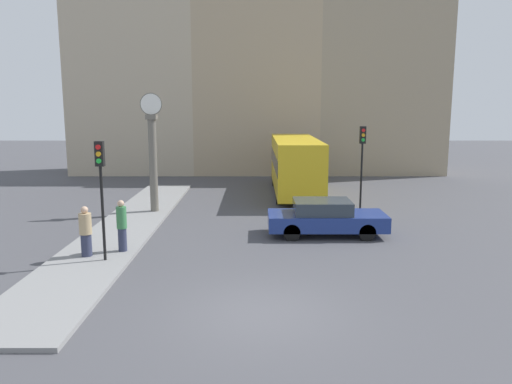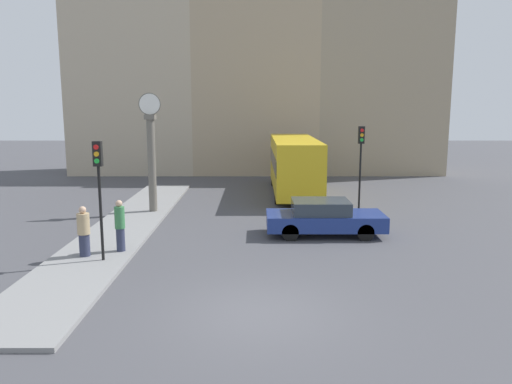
% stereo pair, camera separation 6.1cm
% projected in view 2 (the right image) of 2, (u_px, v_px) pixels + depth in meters
% --- Properties ---
extents(ground_plane, '(120.00, 120.00, 0.00)m').
position_uv_depth(ground_plane, '(260.00, 313.00, 11.96)').
color(ground_plane, '#47474C').
extents(sidewalk_corner, '(2.57, 20.68, 0.12)m').
position_uv_depth(sidewalk_corner, '(127.00, 227.00, 20.19)').
color(sidewalk_corner, gray).
rests_on(sidewalk_corner, ground_plane).
extents(building_row, '(26.70, 5.00, 16.63)m').
position_uv_depth(building_row, '(264.00, 67.00, 36.22)').
color(building_row, '#B7A88E').
rests_on(building_row, ground_plane).
extents(sedan_car, '(4.47, 1.86, 1.36)m').
position_uv_depth(sedan_car, '(326.00, 218.00, 19.05)').
color(sedan_car, navy).
rests_on(sedan_car, ground_plane).
extents(bus_distant, '(2.37, 9.45, 3.11)m').
position_uv_depth(bus_distant, '(296.00, 163.00, 27.76)').
color(bus_distant, gold).
rests_on(bus_distant, ground_plane).
extents(traffic_light_near, '(0.26, 0.24, 3.73)m').
position_uv_depth(traffic_light_near, '(101.00, 176.00, 15.23)').
color(traffic_light_near, black).
rests_on(traffic_light_near, sidewalk_corner).
extents(traffic_light_far, '(0.26, 0.24, 4.01)m').
position_uv_depth(traffic_light_far, '(363.00, 152.00, 22.12)').
color(traffic_light_far, black).
rests_on(traffic_light_far, ground_plane).
extents(street_clock, '(0.99, 0.47, 5.35)m').
position_uv_depth(street_clock, '(153.00, 155.00, 22.55)').
color(street_clock, '#666056').
rests_on(street_clock, sidewalk_corner).
extents(pedestrian_green_hoodie, '(0.33, 0.33, 1.72)m').
position_uv_depth(pedestrian_green_hoodie, '(122.00, 225.00, 16.52)').
color(pedestrian_green_hoodie, '#2D334C').
rests_on(pedestrian_green_hoodie, sidewalk_corner).
extents(pedestrian_tan_coat, '(0.40, 0.40, 1.63)m').
position_uv_depth(pedestrian_tan_coat, '(86.00, 232.00, 15.98)').
color(pedestrian_tan_coat, '#2D334C').
rests_on(pedestrian_tan_coat, sidewalk_corner).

